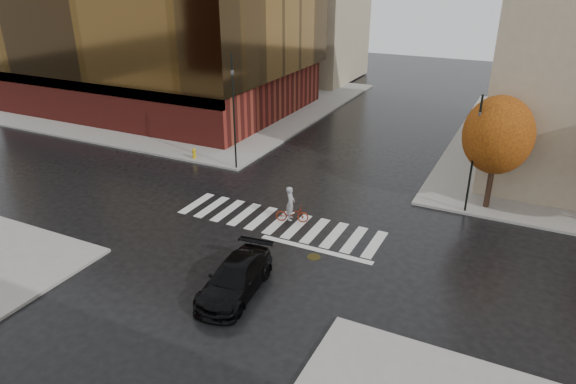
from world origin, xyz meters
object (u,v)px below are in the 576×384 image
Objects in this scene: sedan at (235,278)px; traffic_light_nw at (234,104)px; cyclist at (291,210)px; traffic_light_ne at (475,148)px; fire_hydrant at (194,153)px.

traffic_light_nw is (-7.67, 12.49, 3.90)m from sedan.
cyclist is (-0.79, 7.11, -0.01)m from sedan.
traffic_light_ne reaches higher than sedan.
traffic_light_ne is (8.42, 5.38, 3.19)m from cyclist.
fire_hydrant is (-11.34, 12.69, -0.15)m from sedan.
traffic_light_nw is 15.32m from traffic_light_ne.
traffic_light_ne is (15.30, 0.00, -0.72)m from traffic_light_nw.
sedan is at bearing -48.22° from fire_hydrant.
traffic_light_ne is 19.26m from fire_hydrant.
sedan is at bearing 167.94° from cyclist.
fire_hydrant is at bearing 43.77° from cyclist.
sedan is 17.02m from fire_hydrant.
sedan is 14.98m from traffic_light_ne.
traffic_light_nw reaches higher than fire_hydrant.
traffic_light_ne is 8.83× the size of fire_hydrant.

